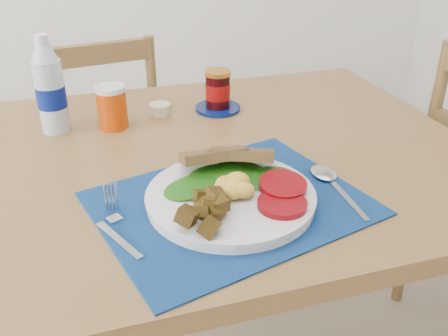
% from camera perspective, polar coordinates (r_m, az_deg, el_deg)
% --- Properties ---
extents(table, '(1.40, 0.90, 0.75)m').
position_cam_1_polar(table, '(1.10, -7.62, -2.86)').
color(table, brown).
rests_on(table, ground).
extents(chair_far, '(0.43, 0.41, 1.03)m').
position_cam_1_polar(chair_far, '(1.81, -13.72, 4.79)').
color(chair_far, '#56341F').
rests_on(chair_far, ground).
extents(placemat, '(0.53, 0.46, 0.00)m').
position_cam_1_polar(placemat, '(0.90, 0.75, -4.08)').
color(placemat, black).
rests_on(placemat, table).
extents(breakfast_plate, '(0.30, 0.30, 0.07)m').
position_cam_1_polar(breakfast_plate, '(0.88, 0.48, -3.04)').
color(breakfast_plate, silver).
rests_on(breakfast_plate, placemat).
extents(fork, '(0.06, 0.18, 0.00)m').
position_cam_1_polar(fork, '(0.85, -12.24, -6.53)').
color(fork, '#B2B5BA').
rests_on(fork, placemat).
extents(spoon, '(0.05, 0.20, 0.01)m').
position_cam_1_polar(spoon, '(0.98, 12.05, -1.49)').
color(spoon, '#B2B5BA').
rests_on(spoon, placemat).
extents(water_bottle, '(0.07, 0.07, 0.23)m').
position_cam_1_polar(water_bottle, '(1.21, -19.25, 8.39)').
color(water_bottle, '#ADBFCC').
rests_on(water_bottle, table).
extents(juice_glass, '(0.07, 0.07, 0.10)m').
position_cam_1_polar(juice_glass, '(1.21, -12.67, 6.69)').
color(juice_glass, '#C23805').
rests_on(juice_glass, table).
extents(ramekin, '(0.05, 0.05, 0.03)m').
position_cam_1_polar(ramekin, '(1.28, -7.32, 6.68)').
color(ramekin, beige).
rests_on(ramekin, table).
extents(jam_on_saucer, '(0.12, 0.12, 0.10)m').
position_cam_1_polar(jam_on_saucer, '(1.29, -0.72, 8.59)').
color(jam_on_saucer, '#051452').
rests_on(jam_on_saucer, table).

